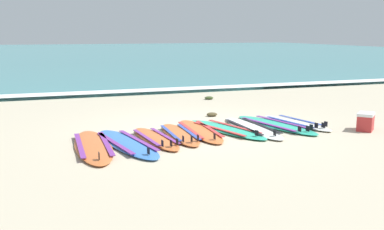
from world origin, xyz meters
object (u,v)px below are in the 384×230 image
object	(u,v)px
surfboard_2	(156,138)
cooler_box	(366,121)
surfboard_4	(200,131)
surfboard_7	(275,125)
surfboard_6	(252,128)
surfboard_0	(93,146)
surfboard_5	(226,129)
surfboard_8	(296,123)
surfboard_1	(127,143)
surfboard_3	(180,134)

from	to	relation	value
surfboard_2	cooler_box	size ratio (longest dim) A/B	3.82
surfboard_2	surfboard_4	size ratio (longest dim) A/B	0.90
surfboard_7	cooler_box	world-z (taller)	cooler_box
surfboard_7	cooler_box	xyz separation A→B (m)	(1.60, -0.98, 0.16)
surfboard_4	surfboard_6	distance (m)	1.16
surfboard_0	surfboard_2	distance (m)	1.22
cooler_box	surfboard_6	bearing A→B (deg)	159.01
surfboard_5	surfboard_8	world-z (taller)	same
surfboard_1	surfboard_3	bearing A→B (deg)	18.67
surfboard_5	surfboard_4	bearing A→B (deg)	175.31
surfboard_0	surfboard_3	world-z (taller)	same
surfboard_0	surfboard_7	size ratio (longest dim) A/B	1.03
surfboard_6	surfboard_8	bearing A→B (deg)	7.94
surfboard_2	surfboard_4	distance (m)	1.09
cooler_box	surfboard_3	bearing A→B (deg)	168.46
surfboard_6	surfboard_8	world-z (taller)	same
surfboard_2	surfboard_0	bearing A→B (deg)	-170.96
surfboard_1	surfboard_2	size ratio (longest dim) A/B	1.23
surfboard_4	surfboard_5	world-z (taller)	same
surfboard_5	surfboard_3	bearing A→B (deg)	-173.86
surfboard_5	surfboard_6	xyz separation A→B (m)	(0.58, -0.05, -0.00)
surfboard_1	surfboard_7	distance (m)	3.46
surfboard_8	cooler_box	world-z (taller)	cooler_box
surfboard_1	cooler_box	size ratio (longest dim) A/B	4.71
surfboard_8	surfboard_0	bearing A→B (deg)	-172.38
surfboard_7	surfboard_1	bearing A→B (deg)	-170.47
surfboard_2	surfboard_4	xyz separation A→B (m)	(1.03, 0.35, -0.00)
surfboard_7	surfboard_8	bearing A→B (deg)	4.27
surfboard_1	surfboard_3	distance (m)	1.21
cooler_box	surfboard_1	bearing A→B (deg)	175.40
surfboard_1	surfboard_6	distance (m)	2.82
surfboard_0	cooler_box	bearing A→B (deg)	-4.14
surfboard_3	cooler_box	size ratio (longest dim) A/B	3.82
surfboard_1	cooler_box	bearing A→B (deg)	-4.60
surfboard_6	surfboard_1	bearing A→B (deg)	-170.82
surfboard_3	surfboard_4	xyz separation A→B (m)	(0.49, 0.16, -0.00)
surfboard_4	surfboard_5	distance (m)	0.58
surfboard_1	surfboard_4	xyz separation A→B (m)	(1.63, 0.55, 0.00)
surfboard_2	surfboard_6	world-z (taller)	same
surfboard_1	surfboard_8	size ratio (longest dim) A/B	1.21
surfboard_8	cooler_box	distance (m)	1.47
surfboard_1	surfboard_2	distance (m)	0.63
surfboard_0	surfboard_8	world-z (taller)	same
surfboard_4	cooler_box	size ratio (longest dim) A/B	4.26
surfboard_1	cooler_box	distance (m)	5.03
surfboard_5	surfboard_0	bearing A→B (deg)	-169.97
surfboard_5	surfboard_6	world-z (taller)	same
surfboard_4	surfboard_0	bearing A→B (deg)	-166.32
surfboard_0	surfboard_2	size ratio (longest dim) A/B	1.23
surfboard_8	surfboard_6	bearing A→B (deg)	-172.06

